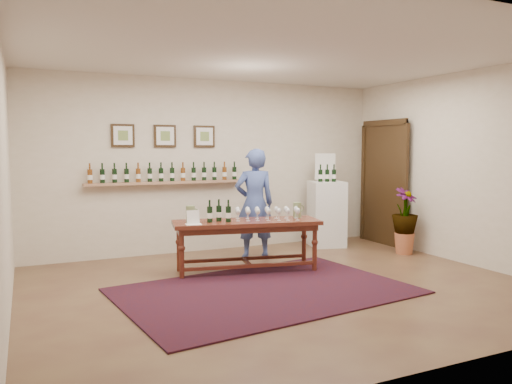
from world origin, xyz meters
name	(u,v)px	position (x,y,z in m)	size (l,w,h in m)	color
ground	(284,287)	(0.00, 0.00, 0.00)	(6.00, 6.00, 0.00)	#4D2C22
room_shell	(342,181)	(2.11, 1.86, 1.12)	(6.00, 6.00, 6.00)	beige
rug	(265,291)	(-0.29, -0.08, 0.01)	(3.32, 2.21, 0.02)	#4C110D
tasting_table	(247,228)	(-0.09, 0.90, 0.60)	(2.08, 1.02, 0.71)	#421B10
table_glasses	(268,213)	(0.20, 0.86, 0.79)	(1.27, 0.29, 0.18)	silver
table_bottles	(219,210)	(-0.48, 0.95, 0.86)	(0.29, 0.17, 0.31)	black
pitcher_left	(190,214)	(-0.84, 1.05, 0.82)	(0.14, 0.14, 0.22)	#6C7C4D
pitcher_right	(297,210)	(0.68, 0.88, 0.81)	(0.14, 0.14, 0.21)	#6C7C4D
menu_card	(193,217)	(-0.86, 0.88, 0.80)	(0.20, 0.15, 0.18)	white
display_pedestal	(327,214)	(1.89, 1.97, 0.56)	(0.56, 0.56, 1.12)	white
pedestal_bottles	(327,174)	(1.85, 1.90, 1.25)	(0.27, 0.07, 0.27)	black
info_sign	(325,166)	(1.97, 2.16, 1.37)	(0.37, 0.02, 0.50)	white
potted_plant	(405,221)	(2.66, 0.89, 0.53)	(0.61, 0.61, 0.92)	#B05E3A
person	(254,203)	(0.37, 1.65, 0.84)	(0.61, 0.40, 1.68)	#3C4F8F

